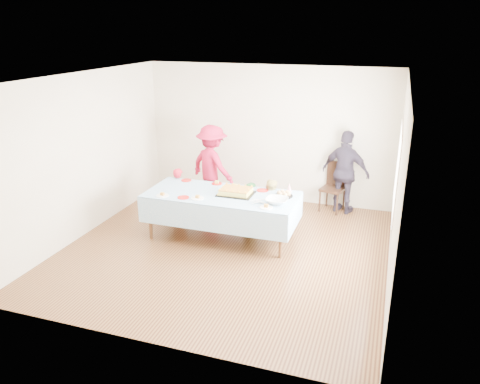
# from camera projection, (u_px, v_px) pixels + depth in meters

# --- Properties ---
(ground) EXTENTS (5.00, 5.00, 0.00)m
(ground) POSITION_uv_depth(u_px,v_px,m) (226.00, 249.00, 7.54)
(ground) COLOR #412112
(ground) RESTS_ON ground
(room_walls) EXTENTS (5.04, 5.04, 2.72)m
(room_walls) POSITION_uv_depth(u_px,v_px,m) (228.00, 142.00, 6.93)
(room_walls) COLOR beige
(room_walls) RESTS_ON ground
(party_table) EXTENTS (2.50, 1.10, 0.78)m
(party_table) POSITION_uv_depth(u_px,v_px,m) (222.00, 197.00, 7.71)
(party_table) COLOR #51301C
(party_table) RESTS_ON ground
(birthday_cake) EXTENTS (0.57, 0.44, 0.10)m
(birthday_cake) POSITION_uv_depth(u_px,v_px,m) (236.00, 192.00, 7.66)
(birthday_cake) COLOR black
(birthday_cake) RESTS_ON party_table
(rolls_tray) EXTENTS (0.30, 0.30, 0.09)m
(rolls_tray) POSITION_uv_depth(u_px,v_px,m) (284.00, 194.00, 7.57)
(rolls_tray) COLOR black
(rolls_tray) RESTS_ON party_table
(punch_bowl) EXTENTS (0.35, 0.35, 0.09)m
(punch_bowl) POSITION_uv_depth(u_px,v_px,m) (277.00, 201.00, 7.27)
(punch_bowl) COLOR silver
(punch_bowl) RESTS_ON party_table
(party_hat) EXTENTS (0.09, 0.09, 0.15)m
(party_hat) POSITION_uv_depth(u_px,v_px,m) (289.00, 188.00, 7.76)
(party_hat) COLOR silver
(party_hat) RESTS_ON party_table
(fork_pile) EXTENTS (0.24, 0.18, 0.07)m
(fork_pile) POSITION_uv_depth(u_px,v_px,m) (258.00, 201.00, 7.28)
(fork_pile) COLOR white
(fork_pile) RESTS_ON party_table
(plate_red_far_a) EXTENTS (0.18, 0.18, 0.01)m
(plate_red_far_a) POSITION_uv_depth(u_px,v_px,m) (186.00, 180.00, 8.35)
(plate_red_far_a) COLOR red
(plate_red_far_a) RESTS_ON party_table
(plate_red_far_b) EXTENTS (0.19, 0.19, 0.01)m
(plate_red_far_b) POSITION_uv_depth(u_px,v_px,m) (217.00, 184.00, 8.17)
(plate_red_far_b) COLOR red
(plate_red_far_b) RESTS_ON party_table
(plate_red_far_c) EXTENTS (0.19, 0.19, 0.01)m
(plate_red_far_c) POSITION_uv_depth(u_px,v_px,m) (235.00, 187.00, 8.00)
(plate_red_far_c) COLOR red
(plate_red_far_c) RESTS_ON party_table
(plate_red_far_d) EXTENTS (0.20, 0.20, 0.01)m
(plate_red_far_d) POSITION_uv_depth(u_px,v_px,m) (263.00, 190.00, 7.84)
(plate_red_far_d) COLOR red
(plate_red_far_d) RESTS_ON party_table
(plate_red_near) EXTENTS (0.19, 0.19, 0.01)m
(plate_red_near) POSITION_uv_depth(u_px,v_px,m) (183.00, 197.00, 7.52)
(plate_red_near) COLOR red
(plate_red_near) RESTS_ON party_table
(plate_white_left) EXTENTS (0.20, 0.20, 0.01)m
(plate_white_left) POSITION_uv_depth(u_px,v_px,m) (162.00, 196.00, 7.60)
(plate_white_left) COLOR white
(plate_white_left) RESTS_ON party_table
(plate_white_mid) EXTENTS (0.21, 0.21, 0.01)m
(plate_white_mid) POSITION_uv_depth(u_px,v_px,m) (197.00, 198.00, 7.49)
(plate_white_mid) COLOR white
(plate_white_mid) RESTS_ON party_table
(plate_white_right) EXTENTS (0.20, 0.20, 0.01)m
(plate_white_right) POSITION_uv_depth(u_px,v_px,m) (266.00, 207.00, 7.11)
(plate_white_right) COLOR white
(plate_white_right) RESTS_ON party_table
(dining_chair) EXTENTS (0.50, 0.50, 0.94)m
(dining_chair) POSITION_uv_depth(u_px,v_px,m) (335.00, 184.00, 8.98)
(dining_chair) COLOR black
(dining_chair) RESTS_ON ground
(toddler_left) EXTENTS (0.41, 0.35, 0.96)m
(toddler_left) POSITION_uv_depth(u_px,v_px,m) (179.00, 193.00, 8.61)
(toddler_left) COLOR red
(toddler_left) RESTS_ON ground
(toddler_mid) EXTENTS (0.46, 0.37, 0.83)m
(toddler_mid) POSITION_uv_depth(u_px,v_px,m) (251.00, 205.00, 8.21)
(toddler_mid) COLOR #23692B
(toddler_mid) RESTS_ON ground
(toddler_right) EXTENTS (0.48, 0.38, 0.95)m
(toddler_right) POSITION_uv_depth(u_px,v_px,m) (270.00, 206.00, 8.04)
(toddler_right) COLOR tan
(toddler_right) RESTS_ON ground
(adult_left) EXTENTS (1.20, 0.98, 1.61)m
(adult_left) POSITION_uv_depth(u_px,v_px,m) (212.00, 166.00, 9.13)
(adult_left) COLOR #B8173B
(adult_left) RESTS_ON ground
(adult_right) EXTENTS (1.00, 0.65, 1.59)m
(adult_right) POSITION_uv_depth(u_px,v_px,m) (345.00, 173.00, 8.76)
(adult_right) COLOR #302838
(adult_right) RESTS_ON ground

